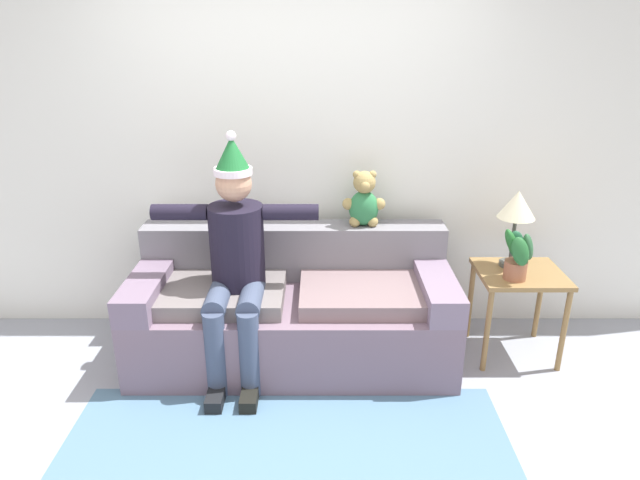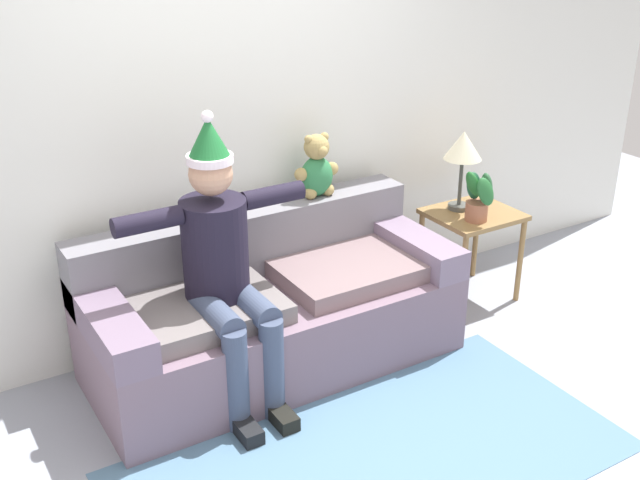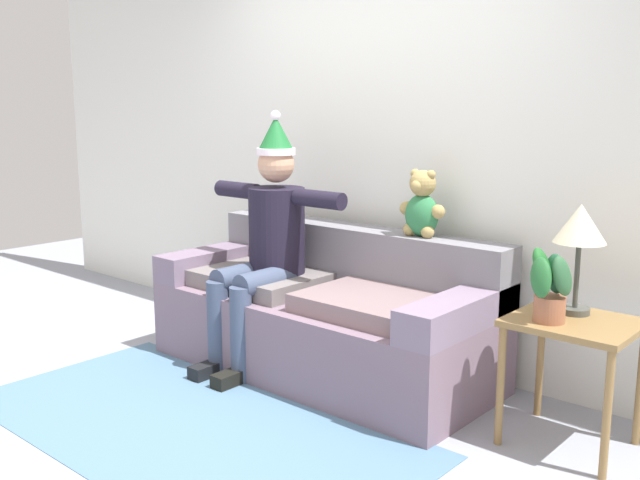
# 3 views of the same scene
# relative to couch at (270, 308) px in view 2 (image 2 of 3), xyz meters

# --- Properties ---
(ground_plane) EXTENTS (10.00, 10.00, 0.00)m
(ground_plane) POSITION_rel_couch_xyz_m (0.00, -1.02, -0.34)
(ground_plane) COLOR #9499A6
(back_wall) EXTENTS (7.00, 0.10, 2.70)m
(back_wall) POSITION_rel_couch_xyz_m (0.00, 0.53, 1.01)
(back_wall) COLOR white
(back_wall) RESTS_ON ground_plane
(couch) EXTENTS (2.06, 0.88, 0.83)m
(couch) POSITION_rel_couch_xyz_m (0.00, 0.00, 0.00)
(couch) COLOR slate
(couch) RESTS_ON ground_plane
(person_seated) EXTENTS (1.02, 0.77, 1.53)m
(person_seated) POSITION_rel_couch_xyz_m (-0.34, -0.16, 0.45)
(person_seated) COLOR black
(person_seated) RESTS_ON ground_plane
(teddy_bear) EXTENTS (0.29, 0.17, 0.38)m
(teddy_bear) POSITION_rel_couch_xyz_m (0.47, 0.27, 0.67)
(teddy_bear) COLOR #2E7946
(teddy_bear) RESTS_ON couch
(side_table) EXTENTS (0.55, 0.49, 0.61)m
(side_table) POSITION_rel_couch_xyz_m (1.48, 0.01, 0.17)
(side_table) COLOR olive
(side_table) RESTS_ON ground_plane
(table_lamp) EXTENTS (0.24, 0.24, 0.52)m
(table_lamp) POSITION_rel_couch_xyz_m (1.44, 0.10, 0.67)
(table_lamp) COLOR #4A4C47
(table_lamp) RESTS_ON side_table
(potted_plant) EXTENTS (0.22, 0.22, 0.34)m
(potted_plant) POSITION_rel_couch_xyz_m (1.41, -0.11, 0.44)
(potted_plant) COLOR #9F6044
(potted_plant) RESTS_ON side_table
(area_rug) EXTENTS (2.41, 1.24, 0.01)m
(area_rug) POSITION_rel_couch_xyz_m (0.00, -1.04, -0.33)
(area_rug) COLOR slate
(area_rug) RESTS_ON ground_plane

